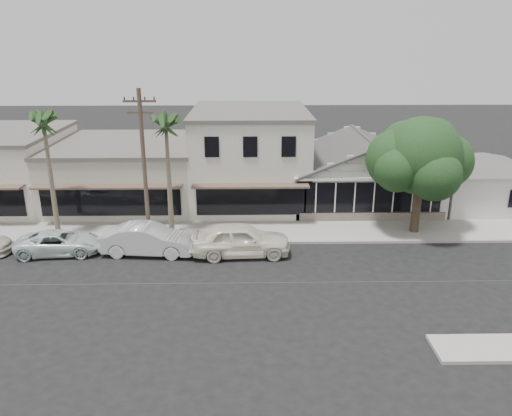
{
  "coord_description": "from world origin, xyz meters",
  "views": [
    {
      "loc": [
        -3.2,
        -22.22,
        11.49
      ],
      "look_at": [
        -2.69,
        6.0,
        1.9
      ],
      "focal_mm": 35.0,
      "sensor_mm": 36.0,
      "label": 1
    }
  ],
  "objects_px": {
    "utility_pole": "(144,165)",
    "car_2": "(60,243)",
    "shade_tree": "(420,158)",
    "car_1": "(148,240)",
    "car_0": "(241,239)"
  },
  "relations": [
    {
      "from": "utility_pole",
      "to": "car_0",
      "type": "height_order",
      "value": "utility_pole"
    },
    {
      "from": "utility_pole",
      "to": "car_2",
      "type": "bearing_deg",
      "value": -163.92
    },
    {
      "from": "utility_pole",
      "to": "car_1",
      "type": "height_order",
      "value": "utility_pole"
    },
    {
      "from": "shade_tree",
      "to": "car_2",
      "type": "bearing_deg",
      "value": -172.15
    },
    {
      "from": "car_0",
      "to": "car_2",
      "type": "distance_m",
      "value": 10.19
    },
    {
      "from": "car_1",
      "to": "car_0",
      "type": "bearing_deg",
      "value": -88.24
    },
    {
      "from": "car_0",
      "to": "shade_tree",
      "type": "bearing_deg",
      "value": -75.52
    },
    {
      "from": "car_0",
      "to": "shade_tree",
      "type": "distance_m",
      "value": 11.81
    },
    {
      "from": "car_2",
      "to": "shade_tree",
      "type": "height_order",
      "value": "shade_tree"
    },
    {
      "from": "car_2",
      "to": "shade_tree",
      "type": "bearing_deg",
      "value": -87.01
    },
    {
      "from": "car_1",
      "to": "utility_pole",
      "type": "bearing_deg",
      "value": 13.6
    },
    {
      "from": "utility_pole",
      "to": "shade_tree",
      "type": "relative_size",
      "value": 1.24
    },
    {
      "from": "utility_pole",
      "to": "car_2",
      "type": "distance_m",
      "value": 6.46
    },
    {
      "from": "car_2",
      "to": "utility_pole",
      "type": "bearing_deg",
      "value": -78.78
    },
    {
      "from": "utility_pole",
      "to": "car_0",
      "type": "xyz_separation_m",
      "value": [
        5.42,
        -1.78,
        -3.86
      ]
    }
  ]
}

